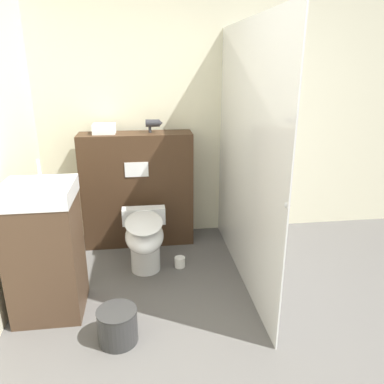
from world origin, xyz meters
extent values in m
plane|color=#565451|center=(0.00, 0.00, 0.00)|extent=(12.00, 12.00, 0.00)
cube|color=beige|center=(0.00, 2.14, 1.25)|extent=(8.00, 0.06, 2.50)
cube|color=#3D2819|center=(-0.50, 1.89, 0.57)|extent=(1.08, 0.30, 1.13)
cube|color=white|center=(-0.50, 1.74, 0.82)|extent=(0.22, 0.01, 0.14)
cube|color=silver|center=(0.37, 1.15, 1.04)|extent=(0.01, 1.91, 2.08)
sphere|color=#B2B2B7|center=(0.37, 0.23, 1.00)|extent=(0.04, 0.04, 0.04)
cylinder|color=white|center=(-0.45, 1.31, 0.18)|extent=(0.26, 0.26, 0.36)
ellipsoid|color=white|center=(-0.45, 1.22, 0.38)|extent=(0.32, 0.55, 0.22)
ellipsoid|color=white|center=(-0.45, 1.22, 0.50)|extent=(0.32, 0.54, 0.02)
cube|color=white|center=(-0.45, 1.52, 0.44)|extent=(0.39, 0.11, 0.16)
cube|color=#473323|center=(-1.16, 0.82, 0.44)|extent=(0.47, 0.46, 0.88)
cube|color=white|center=(-1.16, 0.82, 0.94)|extent=(0.48, 0.47, 0.12)
cylinder|color=silver|center=(-1.16, 0.95, 1.06)|extent=(0.02, 0.02, 0.14)
cylinder|color=#2D2D33|center=(-0.33, 1.90, 1.22)|extent=(0.13, 0.07, 0.07)
cone|color=#2D2D33|center=(-0.25, 1.90, 1.22)|extent=(0.03, 0.06, 0.06)
cylinder|color=#2D2D33|center=(-0.36, 1.90, 1.17)|extent=(0.03, 0.03, 0.08)
cube|color=white|center=(-0.79, 1.91, 1.18)|extent=(0.21, 0.18, 0.09)
cylinder|color=white|center=(-0.14, 1.32, 0.05)|extent=(0.10, 0.10, 0.09)
cylinder|color=#2D2D2D|center=(-0.65, 0.41, 0.11)|extent=(0.26, 0.26, 0.23)
cylinder|color=#2D2D2D|center=(-0.65, 0.41, 0.23)|extent=(0.27, 0.27, 0.01)
camera|label=1|loc=(-0.42, -1.68, 1.77)|focal=35.00mm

